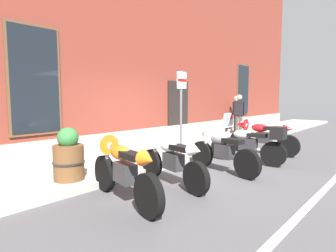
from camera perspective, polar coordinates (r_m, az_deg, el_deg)
name	(u,v)px	position (r m, az deg, el deg)	size (l,w,h in m)	color
ground_plane	(181,165)	(7.25, 2.71, -7.90)	(140.00, 140.00, 0.00)	#424244
sidewalk	(150,157)	(7.96, -3.70, -6.17)	(32.01, 2.25, 0.13)	gray
lane_stripe	(321,193)	(5.90, 28.47, -11.75)	(32.01, 0.12, 0.01)	silver
brick_pub_facade	(69,34)	(11.23, -19.28, 17.16)	(26.01, 5.88, 7.99)	maroon
motorcycle_orange_sport	(121,167)	(4.74, -9.39, -8.15)	(0.73, 2.13, 1.06)	black
motorcycle_white_sport	(169,156)	(5.60, 0.27, -6.14)	(0.73, 2.00, 1.02)	black
motorcycle_grey_naked	(222,152)	(6.60, 10.90, -5.13)	(0.68, 1.98, 0.94)	black
motorcycle_silver_touring	(251,143)	(7.65, 16.28, -3.28)	(0.62, 2.05, 1.29)	black
motorcycle_red_sport	(260,135)	(9.05, 18.05, -1.79)	(0.62, 2.14, 1.04)	black
pedestrian_dark_jacket	(239,112)	(12.43, 14.12, 2.73)	(0.23, 0.59, 1.70)	#38332D
pedestrian_tan_coat	(236,112)	(13.37, 13.52, 2.79)	(0.49, 0.40, 1.65)	#2D3351
parking_sign	(181,101)	(7.66, 2.69, 5.06)	(0.36, 0.07, 2.29)	#4C4C51
barrel_planter	(69,157)	(5.78, -19.39, -5.93)	(0.60, 0.60, 1.02)	brown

